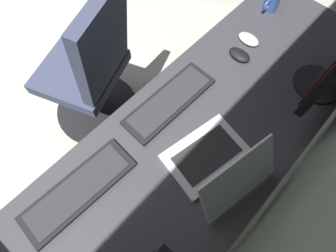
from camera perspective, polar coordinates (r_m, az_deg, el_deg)
desk at (r=1.08m, az=1.96°, el=-8.29°), size 2.24×0.65×0.73m
laptop_leftmost at (r=0.98m, az=10.64°, el=-7.93°), size 0.35×0.35×0.19m
keyboard_main at (r=1.02m, az=-18.40°, el=-12.78°), size 0.43×0.16×0.02m
keyboard_spare at (r=1.11m, az=0.29°, el=5.28°), size 0.42×0.15×0.02m
mouse_main at (r=1.36m, az=16.69°, el=17.18°), size 0.06×0.10×0.03m
mouse_spare at (r=1.29m, az=14.88°, el=14.34°), size 0.06×0.10×0.03m
coffee_mug at (r=1.54m, az=21.11°, el=23.39°), size 0.11×0.07×0.09m
office_chair at (r=1.60m, az=-15.74°, el=10.27°), size 0.56×0.61×0.97m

